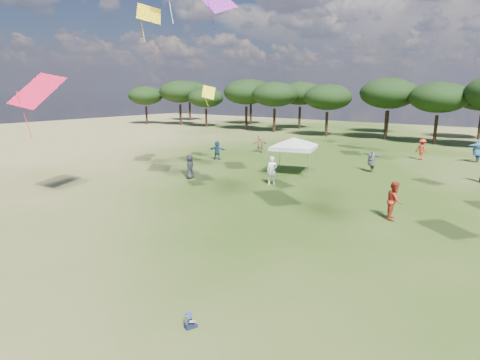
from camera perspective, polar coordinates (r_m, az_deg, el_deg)
name	(u,v)px	position (r m, az deg, el deg)	size (l,w,h in m)	color
tent_left	(294,139)	(29.08, 7.70, 5.77)	(5.80, 5.80, 2.93)	gray
toddler	(189,321)	(10.96, -7.25, -19.28)	(0.34, 0.36, 0.45)	black
festival_crowd	(385,159)	(32.18, 19.91, 2.84)	(29.93, 21.31, 1.91)	navy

